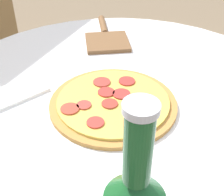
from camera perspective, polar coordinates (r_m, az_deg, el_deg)
The scene contains 4 objects.
table at distance 0.84m, azimuth 1.34°, elevation -8.09°, with size 0.97×0.97×0.69m.
pizza at distance 0.71m, azimuth -0.01°, elevation -0.78°, with size 0.29×0.29×0.02m.
pizza_paddle at distance 1.01m, azimuth -1.06°, elevation 10.93°, with size 0.26×0.20×0.02m.
napkin at distance 0.78m, azimuth -16.91°, elevation 1.02°, with size 0.16×0.13×0.01m.
Camera 1 is at (-0.56, -0.23, 1.13)m, focal length 50.00 mm.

